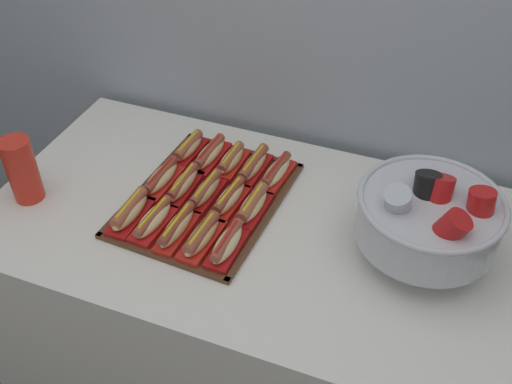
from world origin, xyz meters
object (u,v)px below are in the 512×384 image
hot_dog_1 (153,220)px  punch_bowl (429,217)px  hot_dog_4 (227,245)px  hot_dog_14 (276,173)px  hot_dog_9 (253,206)px  hot_dog_11 (210,154)px  buffet_table (250,304)px  hot_dog_7 (206,191)px  hot_dog_10 (189,148)px  hot_dog_8 (229,199)px  hot_dog_6 (183,185)px  hot_dog_2 (177,228)px  hot_dog_5 (161,178)px  hot_dog_3 (202,237)px  hot_dog_12 (231,160)px  cup_stack (22,170)px  hot_dog_13 (253,166)px  serving_tray (207,200)px  hot_dog_0 (130,212)px

hot_dog_1 → punch_bowl: (0.70, 0.17, 0.10)m
hot_dog_4 → hot_dog_14: bearing=86.7°
hot_dog_1 → hot_dog_9: hot_dog_9 is taller
hot_dog_11 → buffet_table: bearing=-43.4°
hot_dog_7 → hot_dog_10: size_ratio=1.05×
hot_dog_9 → hot_dog_7: bearing=176.7°
hot_dog_8 → hot_dog_11: bearing=129.0°
hot_dog_4 → hot_dog_6: bearing=140.5°
hot_dog_2 → hot_dog_5: hot_dog_2 is taller
hot_dog_3 → hot_dog_1: bearing=176.7°
hot_dog_6 → hot_dog_8: same height
hot_dog_2 → hot_dog_5: bearing=129.0°
hot_dog_12 → hot_dog_11: bearing=176.7°
hot_dog_1 → hot_dog_2: size_ratio=0.96×
hot_dog_10 → hot_dog_12: hot_dog_10 is taller
hot_dog_3 → hot_dog_5: 0.28m
hot_dog_2 → cup_stack: size_ratio=0.90×
hot_dog_2 → hot_dog_6: size_ratio=1.01×
hot_dog_10 → hot_dog_13: bearing=-3.3°
buffet_table → hot_dog_4: 0.43m
hot_dog_3 → hot_dog_6: hot_dog_6 is taller
hot_dog_14 → serving_tray: bearing=-135.6°
hot_dog_7 → hot_dog_11: 0.18m
hot_dog_4 → hot_dog_8: same height
hot_dog_3 → hot_dog_13: size_ratio=1.01×
hot_dog_1 → hot_dog_9: (0.23, 0.15, 0.00)m
hot_dog_7 → punch_bowl: (0.62, 0.01, 0.10)m
hot_dog_1 → hot_dog_2: bearing=-3.3°
hot_dog_12 → hot_dog_14: size_ratio=0.88×
hot_dog_2 → hot_dog_8: 0.18m
punch_bowl → hot_dog_5: bearing=179.9°
hot_dog_2 → hot_dog_12: size_ratio=1.14×
hot_dog_7 → hot_dog_0: bearing=-135.6°
hot_dog_9 → hot_dog_13: bearing=111.2°
hot_dog_1 → cup_stack: bearing=-178.7°
buffet_table → hot_dog_11: bearing=136.6°
serving_tray → hot_dog_3: size_ratio=3.02×
serving_tray → cup_stack: bearing=-160.9°
serving_tray → hot_dog_14: size_ratio=3.03×
hot_dog_14 → hot_dog_10: bearing=176.7°
hot_dog_3 → hot_dog_4: 0.08m
hot_dog_14 → hot_dog_8: bearing=-117.7°
hot_dog_1 → hot_dog_11: bearing=86.7°
buffet_table → serving_tray: 0.40m
hot_dog_7 → hot_dog_13: (0.08, 0.16, -0.00)m
hot_dog_9 → hot_dog_12: hot_dog_9 is taller
hot_dog_0 → hot_dog_14: 0.45m
hot_dog_8 → hot_dog_12: 0.18m
serving_tray → hot_dog_5: hot_dog_5 is taller
hot_dog_3 → hot_dog_10: same height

